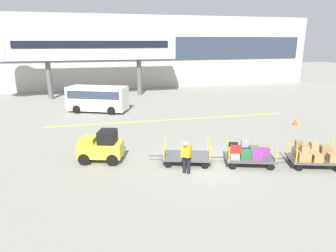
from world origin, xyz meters
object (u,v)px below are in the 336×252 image
at_px(baggage_tug, 101,147).
at_px(shuttle_van, 98,97).
at_px(baggage_handler, 186,156).
at_px(safety_cone_near, 295,121).
at_px(baggage_cart_lead, 186,156).
at_px(baggage_cart_tail, 313,155).
at_px(baggage_cart_middle, 247,154).

xyz_separation_m(baggage_tug, shuttle_van, (0.28, 11.13, 0.48)).
height_order(baggage_handler, safety_cone_near, baggage_handler).
xyz_separation_m(baggage_tug, baggage_cart_lead, (3.95, -1.31, -0.41)).
height_order(baggage_tug, shuttle_van, shuttle_van).
relative_size(baggage_cart_lead, baggage_cart_tail, 1.00).
bearing_deg(baggage_tug, baggage_cart_tail, -18.29).
distance_m(baggage_tug, safety_cone_near, 13.89).
height_order(baggage_cart_tail, shuttle_van, shuttle_van).
height_order(baggage_tug, baggage_cart_lead, baggage_tug).
relative_size(baggage_cart_tail, baggage_handler, 1.97).
bearing_deg(baggage_cart_middle, safety_cone_near, 38.70).
height_order(baggage_tug, safety_cone_near, baggage_tug).
distance_m(baggage_handler, safety_cone_near, 11.48).
bearing_deg(baggage_cart_tail, baggage_tug, 161.71).
bearing_deg(baggage_tug, baggage_cart_lead, -18.33).
height_order(baggage_tug, baggage_handler, baggage_tug).
xyz_separation_m(baggage_cart_middle, safety_cone_near, (6.79, 5.44, -0.27)).
xyz_separation_m(baggage_cart_middle, shuttle_van, (-6.42, 13.33, 0.69)).
relative_size(baggage_cart_middle, baggage_cart_tail, 1.00).
relative_size(baggage_cart_lead, safety_cone_near, 5.59).
xyz_separation_m(baggage_cart_lead, baggage_handler, (-0.40, -1.15, 0.52)).
xyz_separation_m(baggage_handler, safety_cone_near, (9.94, 5.71, -0.59)).
distance_m(baggage_cart_middle, baggage_handler, 3.18).
bearing_deg(baggage_cart_lead, baggage_handler, -108.93).
bearing_deg(baggage_tug, baggage_handler, -34.74).
height_order(baggage_cart_lead, baggage_cart_middle, baggage_cart_middle).
bearing_deg(baggage_cart_tail, shuttle_van, 123.08).
bearing_deg(shuttle_van, baggage_cart_middle, -64.27).
bearing_deg(shuttle_van, baggage_tug, -91.45).
bearing_deg(safety_cone_near, baggage_cart_middle, -141.30).
height_order(shuttle_van, safety_cone_near, shuttle_van).
relative_size(baggage_cart_lead, baggage_cart_middle, 1.00).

